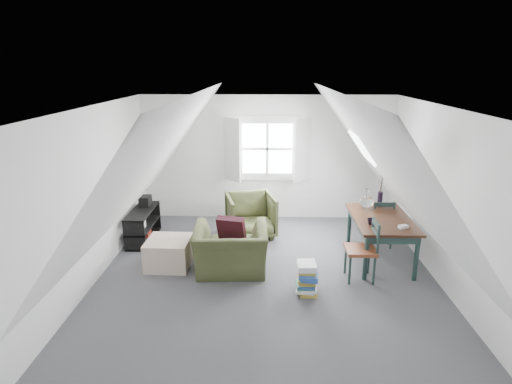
{
  "coord_description": "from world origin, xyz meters",
  "views": [
    {
      "loc": [
        -0.01,
        -5.67,
        3.05
      ],
      "look_at": [
        -0.17,
        0.6,
        1.18
      ],
      "focal_mm": 30.0,
      "sensor_mm": 36.0,
      "label": 1
    }
  ],
  "objects_px": {
    "ottoman": "(169,253)",
    "dining_chair_far": "(381,222)",
    "armchair_far": "(251,235)",
    "dining_table": "(381,223)",
    "media_shelf": "(143,227)",
    "magazine_stack": "(307,278)",
    "dining_chair_near": "(363,249)",
    "armchair_near": "(231,271)"
  },
  "relations": [
    {
      "from": "ottoman",
      "to": "dining_chair_far",
      "type": "bearing_deg",
      "value": 13.9
    },
    {
      "from": "armchair_far",
      "to": "dining_table",
      "type": "xyz_separation_m",
      "value": [
        2.11,
        -1.02,
        0.64
      ]
    },
    {
      "from": "media_shelf",
      "to": "magazine_stack",
      "type": "relative_size",
      "value": 2.49
    },
    {
      "from": "armchair_far",
      "to": "media_shelf",
      "type": "bearing_deg",
      "value": 174.67
    },
    {
      "from": "ottoman",
      "to": "armchair_far",
      "type": "bearing_deg",
      "value": 46.28
    },
    {
      "from": "magazine_stack",
      "to": "dining_chair_near",
      "type": "bearing_deg",
      "value": 27.09
    },
    {
      "from": "dining_chair_near",
      "to": "media_shelf",
      "type": "xyz_separation_m",
      "value": [
        -3.64,
        1.36,
        -0.22
      ]
    },
    {
      "from": "dining_chair_far",
      "to": "magazine_stack",
      "type": "bearing_deg",
      "value": 47.23
    },
    {
      "from": "dining_table",
      "to": "dining_chair_far",
      "type": "xyz_separation_m",
      "value": [
        0.16,
        0.59,
        -0.2
      ]
    },
    {
      "from": "dining_table",
      "to": "magazine_stack",
      "type": "relative_size",
      "value": 3.36
    },
    {
      "from": "armchair_far",
      "to": "magazine_stack",
      "type": "relative_size",
      "value": 1.96
    },
    {
      "from": "media_shelf",
      "to": "dining_table",
      "type": "bearing_deg",
      "value": -9.7
    },
    {
      "from": "dining_chair_near",
      "to": "media_shelf",
      "type": "distance_m",
      "value": 3.89
    },
    {
      "from": "armchair_near",
      "to": "dining_chair_near",
      "type": "bearing_deg",
      "value": 171.32
    },
    {
      "from": "armchair_near",
      "to": "ottoman",
      "type": "distance_m",
      "value": 1.03
    },
    {
      "from": "armchair_near",
      "to": "ottoman",
      "type": "height_order",
      "value": "ottoman"
    },
    {
      "from": "armchair_far",
      "to": "ottoman",
      "type": "height_order",
      "value": "ottoman"
    },
    {
      "from": "dining_chair_far",
      "to": "magazine_stack",
      "type": "xyz_separation_m",
      "value": [
        -1.41,
        -1.65,
        -0.22
      ]
    },
    {
      "from": "media_shelf",
      "to": "magazine_stack",
      "type": "height_order",
      "value": "media_shelf"
    },
    {
      "from": "dining_chair_far",
      "to": "magazine_stack",
      "type": "distance_m",
      "value": 2.19
    },
    {
      "from": "dining_table",
      "to": "dining_chair_far",
      "type": "height_order",
      "value": "dining_chair_far"
    },
    {
      "from": "armchair_far",
      "to": "magazine_stack",
      "type": "distance_m",
      "value": 2.26
    },
    {
      "from": "dining_table",
      "to": "magazine_stack",
      "type": "distance_m",
      "value": 1.69
    },
    {
      "from": "armchair_near",
      "to": "dining_chair_near",
      "type": "height_order",
      "value": "dining_chair_near"
    },
    {
      "from": "ottoman",
      "to": "media_shelf",
      "type": "xyz_separation_m",
      "value": [
        -0.7,
        1.01,
        0.03
      ]
    },
    {
      "from": "armchair_far",
      "to": "ottoman",
      "type": "xyz_separation_m",
      "value": [
        -1.24,
        -1.29,
        0.22
      ]
    },
    {
      "from": "dining_chair_far",
      "to": "dining_chair_near",
      "type": "relative_size",
      "value": 0.93
    },
    {
      "from": "media_shelf",
      "to": "magazine_stack",
      "type": "xyz_separation_m",
      "value": [
        2.8,
        -1.79,
        -0.03
      ]
    },
    {
      "from": "magazine_stack",
      "to": "ottoman",
      "type": "bearing_deg",
      "value": 159.49
    },
    {
      "from": "armchair_near",
      "to": "magazine_stack",
      "type": "relative_size",
      "value": 2.48
    },
    {
      "from": "armchair_far",
      "to": "armchair_near",
      "type": "bearing_deg",
      "value": -113.36
    },
    {
      "from": "dining_table",
      "to": "dining_chair_far",
      "type": "distance_m",
      "value": 0.64
    },
    {
      "from": "dining_chair_near",
      "to": "dining_chair_far",
      "type": "bearing_deg",
      "value": 157.14
    },
    {
      "from": "ottoman",
      "to": "dining_table",
      "type": "xyz_separation_m",
      "value": [
        3.35,
        0.28,
        0.42
      ]
    },
    {
      "from": "armchair_near",
      "to": "media_shelf",
      "type": "bearing_deg",
      "value": -37.72
    },
    {
      "from": "dining_chair_near",
      "to": "magazine_stack",
      "type": "height_order",
      "value": "dining_chair_near"
    },
    {
      "from": "armchair_near",
      "to": "armchair_far",
      "type": "height_order",
      "value": "armchair_far"
    },
    {
      "from": "magazine_stack",
      "to": "armchair_near",
      "type": "bearing_deg",
      "value": 150.57
    },
    {
      "from": "armchair_near",
      "to": "dining_chair_near",
      "type": "xyz_separation_m",
      "value": [
        1.95,
        -0.19,
        0.48
      ]
    },
    {
      "from": "ottoman",
      "to": "magazine_stack",
      "type": "bearing_deg",
      "value": -20.51
    },
    {
      "from": "ottoman",
      "to": "media_shelf",
      "type": "height_order",
      "value": "media_shelf"
    },
    {
      "from": "magazine_stack",
      "to": "dining_chair_far",
      "type": "bearing_deg",
      "value": 49.49
    }
  ]
}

